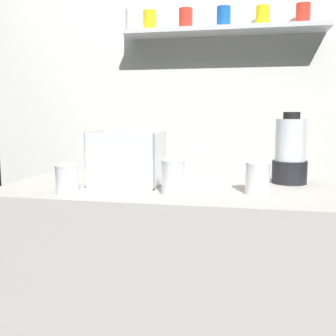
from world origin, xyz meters
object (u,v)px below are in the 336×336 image
(juice_cup_pomegranate_far_left, at_px, (67,181))
(juice_cup_beet_left, at_px, (173,179))
(blender_pitcher, at_px, (290,153))
(juice_cup_mango_middle, at_px, (257,180))
(carrot_display_bin, at_px, (128,167))

(juice_cup_pomegranate_far_left, height_order, juice_cup_beet_left, juice_cup_beet_left)
(blender_pitcher, distance_m, juice_cup_beet_left, 0.58)
(blender_pitcher, bearing_deg, juice_cup_beet_left, -142.80)
(juice_cup_beet_left, bearing_deg, juice_cup_mango_middle, 13.10)
(carrot_display_bin, bearing_deg, blender_pitcher, 14.15)
(blender_pitcher, height_order, juice_cup_pomegranate_far_left, blender_pitcher)
(carrot_display_bin, height_order, juice_cup_beet_left, carrot_display_bin)
(blender_pitcher, bearing_deg, juice_cup_mango_middle, -117.50)
(carrot_display_bin, bearing_deg, juice_cup_pomegranate_far_left, -127.07)
(carrot_display_bin, distance_m, juice_cup_mango_middle, 0.55)
(carrot_display_bin, xyz_separation_m, juice_cup_mango_middle, (0.54, -0.10, -0.02))
(juice_cup_pomegranate_far_left, xyz_separation_m, juice_cup_mango_middle, (0.72, 0.13, 0.01))
(carrot_display_bin, distance_m, juice_cup_pomegranate_far_left, 0.29)
(carrot_display_bin, distance_m, blender_pitcher, 0.71)
(carrot_display_bin, xyz_separation_m, juice_cup_pomegranate_far_left, (-0.17, -0.23, -0.03))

